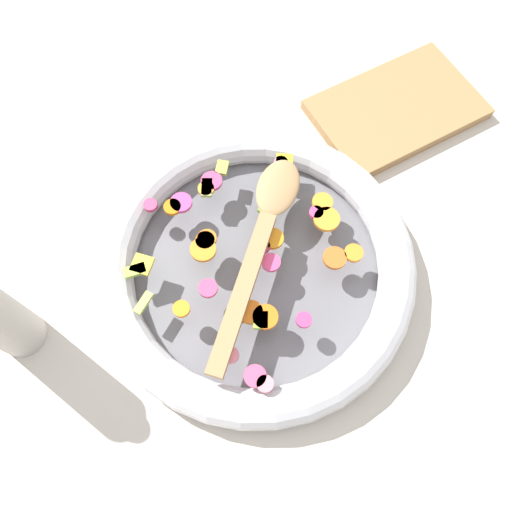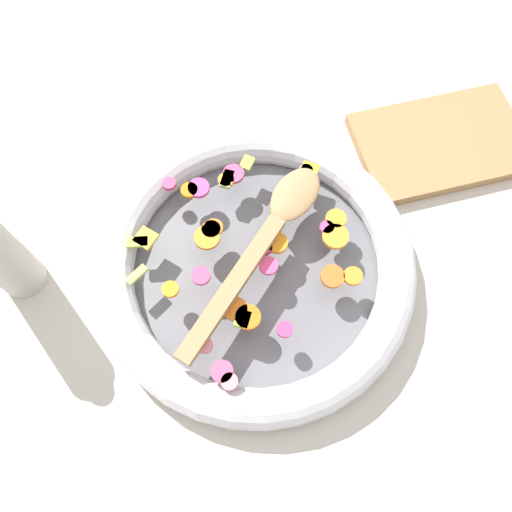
% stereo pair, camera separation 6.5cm
% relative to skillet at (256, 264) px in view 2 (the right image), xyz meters
% --- Properties ---
extents(ground_plane, '(4.00, 4.00, 0.00)m').
position_rel_skillet_xyz_m(ground_plane, '(0.00, 0.00, -0.02)').
color(ground_plane, beige).
extents(skillet, '(0.43, 0.43, 0.05)m').
position_rel_skillet_xyz_m(skillet, '(0.00, 0.00, 0.00)').
color(skillet, slate).
rests_on(skillet, ground_plane).
extents(chopped_vegetables, '(0.30, 0.31, 0.01)m').
position_rel_skillet_xyz_m(chopped_vegetables, '(0.01, -0.01, 0.03)').
color(chopped_vegetables, orange).
rests_on(chopped_vegetables, skillet).
extents(wooden_spoon, '(0.25, 0.24, 0.01)m').
position_rel_skillet_xyz_m(wooden_spoon, '(-0.02, -0.02, 0.04)').
color(wooden_spoon, '#A87F51').
rests_on(wooden_spoon, chopped_vegetables).
extents(cutting_board, '(0.26, 0.16, 0.02)m').
position_rel_skillet_xyz_m(cutting_board, '(-0.33, -0.13, -0.01)').
color(cutting_board, '#9E7547').
rests_on(cutting_board, ground_plane).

